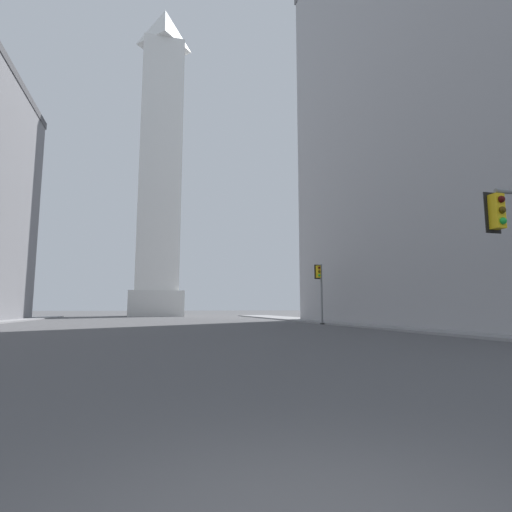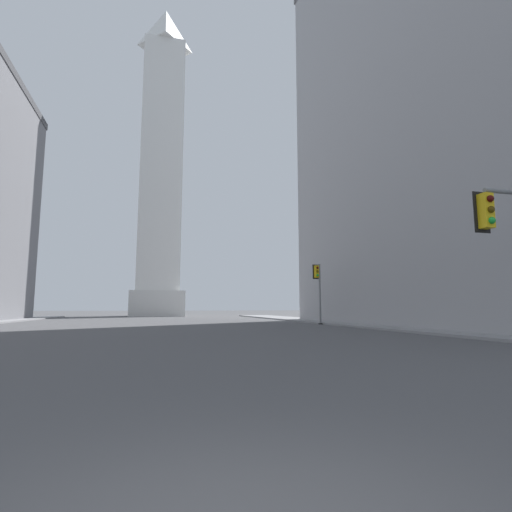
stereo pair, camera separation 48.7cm
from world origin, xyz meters
name	(u,v)px [view 2 (the right image)]	position (x,y,z in m)	size (l,w,h in m)	color
sidewalk_right	(383,326)	(16.62, 25.26, 0.07)	(5.00, 84.20, 0.15)	gray
obelisk	(162,161)	(0.00, 70.17, 28.21)	(9.12, 9.12, 58.59)	silver
traffic_light_mid_right	(318,284)	(13.83, 31.10, 3.58)	(0.80, 0.52, 5.42)	slate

